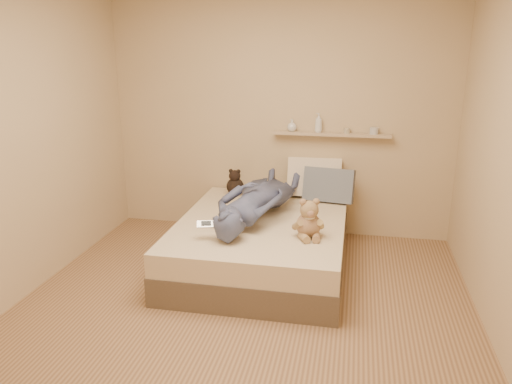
% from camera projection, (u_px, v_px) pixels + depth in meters
% --- Properties ---
extents(room, '(3.80, 3.80, 3.80)m').
position_uv_depth(room, '(237.00, 149.00, 3.42)').
color(room, '#9A754F').
rests_on(room, ground).
extents(bed, '(1.50, 1.90, 0.45)m').
position_uv_depth(bed, '(262.00, 243.00, 4.61)').
color(bed, brown).
rests_on(bed, floor).
extents(game_console, '(0.16, 0.10, 0.05)m').
position_uv_depth(game_console, '(206.00, 224.00, 4.06)').
color(game_console, silver).
rests_on(game_console, bed).
extents(teddy_bear, '(0.27, 0.28, 0.34)m').
position_uv_depth(teddy_bear, '(309.00, 221.00, 4.10)').
color(teddy_bear, '#A5795A').
rests_on(teddy_bear, bed).
extents(dark_plush, '(0.18, 0.18, 0.28)m').
position_uv_depth(dark_plush, '(235.00, 184.00, 5.26)').
color(dark_plush, black).
rests_on(dark_plush, bed).
extents(pillow_cream, '(0.56, 0.31, 0.43)m').
position_uv_depth(pillow_cream, '(314.00, 178.00, 5.19)').
color(pillow_cream, beige).
rests_on(pillow_cream, bed).
extents(pillow_grey, '(0.53, 0.29, 0.36)m').
position_uv_depth(pillow_grey, '(329.00, 185.00, 5.04)').
color(pillow_grey, slate).
rests_on(pillow_grey, bed).
extents(person, '(0.82, 1.56, 0.36)m').
position_uv_depth(person, '(256.00, 199.00, 4.56)').
color(person, '#4E527A').
rests_on(person, bed).
extents(wall_shelf, '(1.20, 0.12, 0.03)m').
position_uv_depth(wall_shelf, '(331.00, 134.00, 5.10)').
color(wall_shelf, tan).
rests_on(wall_shelf, wall_back).
extents(shelf_bottles, '(0.94, 0.13, 0.20)m').
position_uv_depth(shelf_bottles, '(319.00, 126.00, 5.10)').
color(shelf_bottles, silver).
rests_on(shelf_bottles, wall_shelf).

